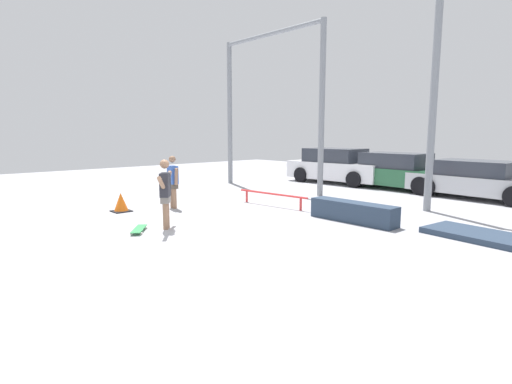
% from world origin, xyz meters
% --- Properties ---
extents(ground_plane, '(36.00, 36.00, 0.00)m').
position_xyz_m(ground_plane, '(0.00, 0.00, 0.00)').
color(ground_plane, '#9E9EA3').
extents(skateboarder, '(1.10, 0.95, 1.57)m').
position_xyz_m(skateboarder, '(-1.18, -0.41, 0.87)').
color(skateboarder, '#8C664C').
rests_on(skateboarder, ground_plane).
extents(skateboard, '(0.76, 0.66, 0.08)m').
position_xyz_m(skateboard, '(-1.32, -1.01, 0.06)').
color(skateboard, '#338C4C').
rests_on(skateboard, ground_plane).
extents(grind_box, '(2.24, 0.51, 0.49)m').
position_xyz_m(grind_box, '(1.28, 3.30, 0.25)').
color(grind_box, '#28384C').
rests_on(grind_box, ground_plane).
extents(manual_pad, '(2.41, 1.37, 0.12)m').
position_xyz_m(manual_pad, '(4.08, 3.86, 0.06)').
color(manual_pad, '#28384C').
rests_on(manual_pad, ground_plane).
extents(grind_rail, '(2.53, 0.29, 0.40)m').
position_xyz_m(grind_rail, '(-1.57, 3.37, 0.32)').
color(grind_rail, red).
rests_on(grind_rail, ground_plane).
extents(canopy_support_left, '(5.13, 0.20, 5.91)m').
position_xyz_m(canopy_support_left, '(-4.35, 6.03, 3.56)').
color(canopy_support_left, gray).
rests_on(canopy_support_left, ground_plane).
extents(parked_car_white, '(4.43, 2.11, 1.51)m').
position_xyz_m(parked_car_white, '(-3.73, 9.55, 0.72)').
color(parked_car_white, white).
rests_on(parked_car_white, ground_plane).
extents(parked_car_green, '(4.45, 2.01, 1.40)m').
position_xyz_m(parked_car_green, '(-0.95, 9.65, 0.67)').
color(parked_car_green, '#28603D').
rests_on(parked_car_green, ground_plane).
extents(parked_car_silver, '(4.51, 2.20, 1.26)m').
position_xyz_m(parked_car_silver, '(2.05, 9.42, 0.61)').
color(parked_car_silver, '#B7BABF').
rests_on(parked_car_silver, ground_plane).
extents(bystander, '(0.72, 0.27, 1.51)m').
position_xyz_m(bystander, '(-3.28, 1.04, 0.82)').
color(bystander, '#8C664C').
rests_on(bystander, ground_plane).
extents(traffic_cone, '(0.47, 0.47, 0.53)m').
position_xyz_m(traffic_cone, '(-3.80, -0.31, 0.26)').
color(traffic_cone, black).
rests_on(traffic_cone, ground_plane).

